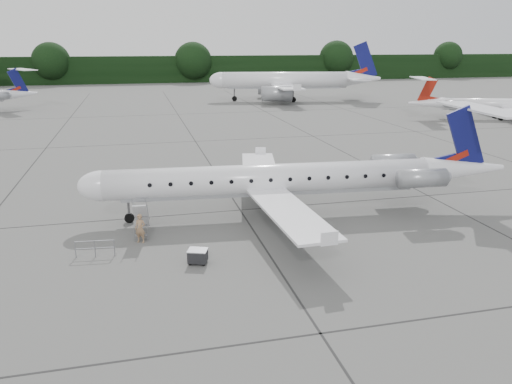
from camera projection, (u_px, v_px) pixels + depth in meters
name	position (u px, v px, depth m)	size (l,w,h in m)	color
ground	(311.00, 225.00, 34.36)	(320.00, 320.00, 0.00)	slate
treeline	(170.00, 69.00, 154.22)	(260.00, 4.00, 8.00)	black
main_regional_jet	(270.00, 165.00, 35.12)	(29.57, 21.29, 7.58)	white
airstair	(141.00, 217.00, 32.32)	(0.85, 2.51, 2.38)	white
passenger	(140.00, 228.00, 31.06)	(0.68, 0.44, 1.86)	#9B7755
safety_railing	(95.00, 249.00, 29.06)	(2.20, 0.08, 1.00)	gray
baggage_cart	(198.00, 256.00, 28.22)	(1.03, 0.84, 0.89)	black
bg_narrowbody	(284.00, 72.00, 105.00)	(33.69, 24.26, 12.09)	white
bg_regional_right	(506.00, 99.00, 80.34)	(25.49, 18.35, 6.69)	white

